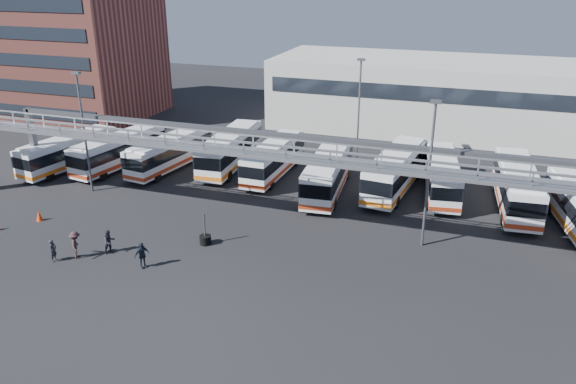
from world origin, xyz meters
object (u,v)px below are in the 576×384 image
(bus_5, at_px, (328,172))
(pedestrian_b, at_px, (109,241))
(bus_1, at_px, (119,150))
(cone_right, at_px, (39,216))
(light_pole_back, at_px, (359,107))
(bus_2, at_px, (170,152))
(bus_3, at_px, (230,149))
(light_pole_left, at_px, (84,126))
(bus_4, at_px, (274,158))
(bus_8, at_px, (517,186))
(bus_0, at_px, (68,151))
(pedestrian_a, at_px, (53,250))
(light_pole_mid, at_px, (429,167))
(pedestrian_c, at_px, (76,245))
(bus_6, at_px, (396,170))
(tire_stack, at_px, (205,239))
(pedestrian_d, at_px, (142,255))
(bus_7, at_px, (442,174))

(bus_5, height_order, pedestrian_b, bus_5)
(bus_1, height_order, pedestrian_b, bus_1)
(bus_1, distance_m, cone_right, 12.42)
(light_pole_back, bearing_deg, bus_2, -157.09)
(bus_3, height_order, cone_right, bus_3)
(light_pole_left, distance_m, bus_1, 7.20)
(bus_4, bearing_deg, bus_8, -0.69)
(bus_0, relative_size, bus_8, 0.92)
(bus_4, relative_size, pedestrian_a, 6.71)
(light_pole_back, bearing_deg, bus_5, -95.78)
(light_pole_mid, distance_m, pedestrian_c, 23.83)
(bus_6, bearing_deg, light_pole_left, -154.18)
(bus_8, height_order, pedestrian_b, bus_8)
(bus_4, xyz_separation_m, tire_stack, (0.26, -14.37, -1.34))
(bus_2, height_order, pedestrian_a, bus_2)
(bus_4, xyz_separation_m, bus_8, (20.73, -0.66, 0.18))
(bus_1, relative_size, bus_2, 1.02)
(bus_4, bearing_deg, light_pole_back, 40.57)
(light_pole_left, xyz_separation_m, tire_stack, (13.72, -5.75, -5.34))
(cone_right, xyz_separation_m, tire_stack, (13.70, 0.63, -0.01))
(pedestrian_c, height_order, pedestrian_d, pedestrian_c)
(bus_5, height_order, pedestrian_d, bus_5)
(bus_3, distance_m, pedestrian_d, 19.60)
(bus_5, bearing_deg, pedestrian_b, -130.66)
(bus_2, distance_m, bus_6, 21.03)
(bus_2, distance_m, bus_4, 9.99)
(bus_1, bearing_deg, pedestrian_c, -54.99)
(light_pole_back, height_order, bus_4, light_pole_back)
(bus_0, height_order, bus_8, bus_8)
(bus_2, bearing_deg, bus_5, 5.32)
(pedestrian_b, bearing_deg, bus_8, -28.07)
(light_pole_mid, distance_m, bus_1, 30.24)
(bus_5, bearing_deg, light_pole_left, -166.72)
(bus_4, bearing_deg, cone_right, -130.71)
(bus_4, xyz_separation_m, pedestrian_a, (-8.01, -19.78, -0.96))
(light_pole_back, bearing_deg, bus_0, -158.82)
(bus_4, bearing_deg, bus_2, -169.91)
(bus_7, relative_size, pedestrian_d, 6.06)
(bus_4, height_order, pedestrian_c, bus_4)
(light_pole_back, bearing_deg, light_pole_mid, -61.93)
(bus_3, bearing_deg, bus_2, -159.29)
(light_pole_mid, relative_size, tire_stack, 4.41)
(cone_right, bearing_deg, bus_1, 95.57)
(bus_3, distance_m, cone_right, 18.11)
(pedestrian_b, bearing_deg, bus_7, -19.33)
(bus_1, distance_m, tire_stack, 18.96)
(bus_5, height_order, bus_6, bus_6)
(tire_stack, bearing_deg, bus_2, 128.35)
(bus_2, bearing_deg, pedestrian_c, -72.17)
(light_pole_left, relative_size, tire_stack, 4.41)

